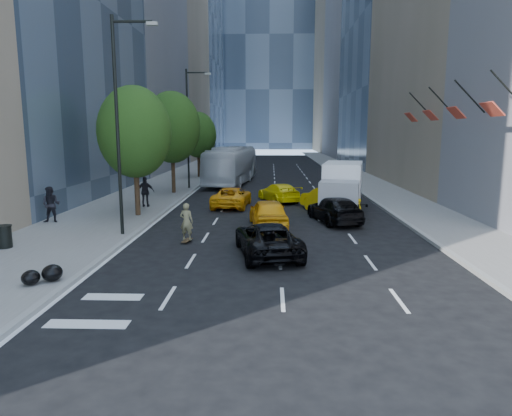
{
  "coord_description": "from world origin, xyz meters",
  "views": [
    {
      "loc": [
        0.63,
        -17.19,
        5.03
      ],
      "look_at": [
        -0.04,
        3.1,
        1.6
      ],
      "focal_mm": 32.0,
      "sensor_mm": 36.0,
      "label": 1
    }
  ],
  "objects_px": {
    "black_sedan_mercedes": "(335,210)",
    "black_sedan_lincoln": "(268,239)",
    "box_truck": "(342,187)",
    "city_bus": "(231,165)",
    "skateboarder": "(187,224)",
    "trash_can": "(4,237)"
  },
  "relations": [
    {
      "from": "trash_can",
      "to": "city_bus",
      "type": "bearing_deg",
      "value": 73.78
    },
    {
      "from": "box_truck",
      "to": "city_bus",
      "type": "bearing_deg",
      "value": 130.29
    },
    {
      "from": "city_bus",
      "to": "skateboarder",
      "type": "bearing_deg",
      "value": -83.97
    },
    {
      "from": "skateboarder",
      "to": "box_truck",
      "type": "distance_m",
      "value": 11.72
    },
    {
      "from": "skateboarder",
      "to": "black_sedan_mercedes",
      "type": "height_order",
      "value": "skateboarder"
    },
    {
      "from": "skateboarder",
      "to": "trash_can",
      "type": "relative_size",
      "value": 1.86
    },
    {
      "from": "black_sedan_mercedes",
      "to": "trash_can",
      "type": "height_order",
      "value": "black_sedan_mercedes"
    },
    {
      "from": "black_sedan_lincoln",
      "to": "box_truck",
      "type": "distance_m",
      "value": 11.32
    },
    {
      "from": "black_sedan_lincoln",
      "to": "trash_can",
      "type": "height_order",
      "value": "black_sedan_lincoln"
    },
    {
      "from": "box_truck",
      "to": "black_sedan_lincoln",
      "type": "bearing_deg",
      "value": -101.55
    },
    {
      "from": "city_bus",
      "to": "trash_can",
      "type": "height_order",
      "value": "city_bus"
    },
    {
      "from": "black_sedan_mercedes",
      "to": "black_sedan_lincoln",
      "type": "bearing_deg",
      "value": 49.24
    },
    {
      "from": "black_sedan_lincoln",
      "to": "black_sedan_mercedes",
      "type": "bearing_deg",
      "value": -128.4
    },
    {
      "from": "city_bus",
      "to": "box_truck",
      "type": "relative_size",
      "value": 1.9
    },
    {
      "from": "skateboarder",
      "to": "black_sedan_lincoln",
      "type": "bearing_deg",
      "value": 161.53
    },
    {
      "from": "box_truck",
      "to": "trash_can",
      "type": "height_order",
      "value": "box_truck"
    },
    {
      "from": "black_sedan_mercedes",
      "to": "box_truck",
      "type": "xyz_separation_m",
      "value": [
        0.86,
        3.28,
        0.84
      ]
    },
    {
      "from": "city_bus",
      "to": "box_truck",
      "type": "xyz_separation_m",
      "value": [
        8.26,
        -15.53,
        -0.22
      ]
    },
    {
      "from": "black_sedan_lincoln",
      "to": "city_bus",
      "type": "relative_size",
      "value": 0.38
    },
    {
      "from": "city_bus",
      "to": "trash_can",
      "type": "relative_size",
      "value": 13.87
    },
    {
      "from": "city_bus",
      "to": "trash_can",
      "type": "distance_m",
      "value": 26.67
    },
    {
      "from": "black_sedan_mercedes",
      "to": "box_truck",
      "type": "height_order",
      "value": "box_truck"
    }
  ]
}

